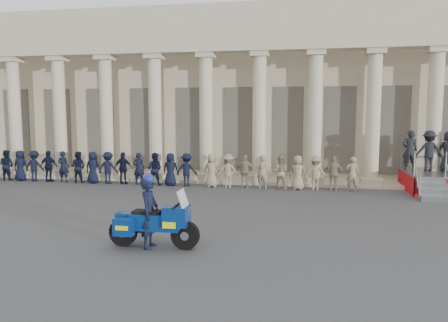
# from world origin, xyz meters

# --- Properties ---
(ground) EXTENTS (90.00, 90.00, 0.00)m
(ground) POSITION_xyz_m (0.00, 0.00, 0.00)
(ground) COLOR #3C3C3F
(ground) RESTS_ON ground
(building) EXTENTS (40.00, 12.50, 9.00)m
(building) POSITION_xyz_m (-0.00, 14.74, 4.52)
(building) COLOR #B9AA8B
(building) RESTS_ON ground
(officer_rank) EXTENTS (18.31, 0.59, 1.55)m
(officer_rank) POSITION_xyz_m (-3.36, 6.75, 0.78)
(officer_rank) COLOR black
(officer_rank) RESTS_ON ground
(motorcycle) EXTENTS (2.41, 0.98, 1.55)m
(motorcycle) POSITION_xyz_m (-0.31, -2.40, 0.67)
(motorcycle) COLOR black
(motorcycle) RESTS_ON ground
(rider) EXTENTS (0.45, 0.68, 1.93)m
(rider) POSITION_xyz_m (-0.44, -2.40, 0.96)
(rider) COLOR black
(rider) RESTS_ON ground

